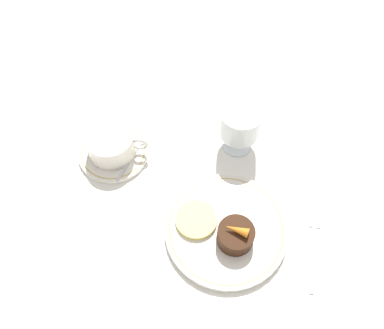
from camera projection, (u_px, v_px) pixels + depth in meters
name	position (u px, v px, depth m)	size (l,w,h in m)	color
ground_plane	(235.00, 207.00, 0.84)	(3.00, 3.00, 0.00)	white
dinner_plate	(226.00, 230.00, 0.81)	(0.22, 0.22, 0.01)	white
saucer	(113.00, 152.00, 0.90)	(0.14, 0.14, 0.01)	white
coffee_cup	(111.00, 143.00, 0.87)	(0.12, 0.10, 0.05)	white
spoon	(134.00, 153.00, 0.89)	(0.05, 0.11, 0.00)	silver
wine_glass	(242.00, 124.00, 0.85)	(0.08, 0.08, 0.11)	silver
fork	(314.00, 235.00, 0.81)	(0.03, 0.17, 0.01)	silver
dessert_cake	(237.00, 236.00, 0.78)	(0.07, 0.07, 0.04)	#381E0F
carrot_garnish	(239.00, 230.00, 0.76)	(0.04, 0.03, 0.02)	orange
pineapple_slice	(196.00, 220.00, 0.81)	(0.08, 0.08, 0.01)	#EFE075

